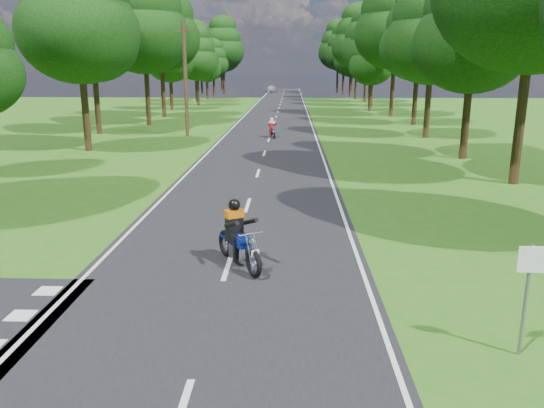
{
  "coord_description": "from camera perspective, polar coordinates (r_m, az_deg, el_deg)",
  "views": [
    {
      "loc": [
        1.54,
        -10.35,
        4.79
      ],
      "look_at": [
        1.02,
        4.0,
        1.1
      ],
      "focal_mm": 35.0,
      "sensor_mm": 36.0,
      "label": 1
    }
  ],
  "objects": [
    {
      "name": "rider_far_red",
      "position": [
        37.72,
        0.02,
        8.2
      ],
      "size": [
        0.91,
        1.76,
        1.39
      ],
      "primitive_type": null,
      "rotation": [
        0.0,
        0.0,
        0.22
      ],
      "color": "maroon",
      "rests_on": "main_road"
    },
    {
      "name": "distant_car",
      "position": [
        111.77,
        -0.05,
        12.32
      ],
      "size": [
        2.76,
        4.49,
        1.43
      ],
      "primitive_type": "imported",
      "rotation": [
        0.0,
        0.0,
        -0.27
      ],
      "color": "silver",
      "rests_on": "main_road"
    },
    {
      "name": "telegraph_pole",
      "position": [
        39.09,
        -9.29,
        13.17
      ],
      "size": [
        1.2,
        0.26,
        8.0
      ],
      "color": "#382616",
      "rests_on": "ground"
    },
    {
      "name": "ground",
      "position": [
        11.51,
        -5.92,
        -10.26
      ],
      "size": [
        160.0,
        160.0,
        0.0
      ],
      "primitive_type": "plane",
      "color": "#2B6316",
      "rests_on": "ground"
    },
    {
      "name": "road_sign",
      "position": [
        9.85,
        25.84,
        -7.58
      ],
      "size": [
        0.45,
        0.07,
        2.0
      ],
      "color": "slate",
      "rests_on": "ground"
    },
    {
      "name": "treeline",
      "position": [
        70.5,
        2.08,
        17.21
      ],
      "size": [
        40.0,
        115.35,
        14.78
      ],
      "color": "black",
      "rests_on": "ground"
    },
    {
      "name": "road_markings",
      "position": [
        58.7,
        0.44,
        9.74
      ],
      "size": [
        7.4,
        140.0,
        0.01
      ],
      "color": "silver",
      "rests_on": "main_road"
    },
    {
      "name": "main_road",
      "position": [
        60.56,
        0.62,
        9.87
      ],
      "size": [
        7.0,
        140.0,
        0.02
      ],
      "primitive_type": "cube",
      "color": "black",
      "rests_on": "ground"
    },
    {
      "name": "rider_near_blue",
      "position": [
        13.02,
        -3.62,
        -3.21
      ],
      "size": [
        1.59,
        2.07,
        1.67
      ],
      "primitive_type": null,
      "rotation": [
        0.0,
        0.0,
        0.53
      ],
      "color": "navy",
      "rests_on": "main_road"
    }
  ]
}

